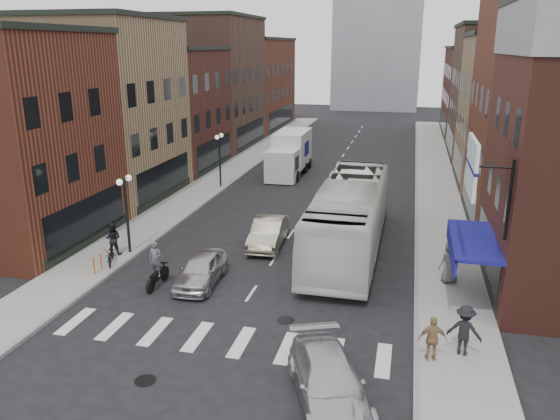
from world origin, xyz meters
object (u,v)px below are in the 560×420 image
Objects in this scene: bike_rack at (97,264)px; curb_car at (329,382)px; motorcycle_rider at (156,266)px; sedan_left_far at (268,233)px; ped_left_solo at (113,239)px; sedan_left_near at (201,270)px; streetlamp_far at (220,150)px; parked_bicycle at (111,255)px; streetlamp_near at (126,200)px; billboard_sign at (474,168)px; transit_bus at (350,216)px; ped_right_a at (464,330)px; ped_right_b at (433,339)px; ped_right_c at (450,262)px; box_truck at (290,154)px.

curb_car is at bearing -30.29° from bike_rack.
motorcycle_rider is 7.14m from sedan_left_far.
bike_rack is at bearing 90.72° from ped_left_solo.
sedan_left_near is at bearing -111.14° from sedan_left_far.
streetlamp_far is 17.68m from motorcycle_rider.
streetlamp_far is at bearing -102.06° from ped_left_solo.
parked_bicycle is (-3.21, 1.65, -0.39)m from motorcycle_rider.
streetlamp_near reaches higher than ped_left_solo.
parked_bicycle is at bearing -90.37° from streetlamp_far.
curb_car is at bearing -48.83° from sedan_left_near.
billboard_sign is 2.20× the size of ped_left_solo.
transit_bus is at bearing 0.36° from sedan_left_far.
transit_bus is 10.72m from ped_right_a.
bike_rack is at bearing -23.71° from ped_right_b.
motorcycle_rider is 10.21m from transit_bus.
transit_bus is at bearing -171.55° from ped_left_solo.
ped_left_solo is at bearing -92.38° from streetlamp_far.
ped_right_a is at bearing -15.48° from motorcycle_rider.
streetlamp_near is 2.07× the size of ped_right_c.
box_truck is at bearing 94.58° from sedan_left_far.
bike_rack is at bearing 167.03° from motorcycle_rider.
ped_right_b is (11.75, -3.54, -0.05)m from motorcycle_rider.
ped_right_c reaches higher than bike_rack.
streetlamp_near is at bearing 119.14° from curb_car.
box_truck reaches higher than curb_car.
ped_right_c reaches higher than ped_right_b.
billboard_sign is at bearing 66.84° from ped_right_c.
streetlamp_far is at bearing 89.31° from bike_rack.
streetlamp_near is at bearing -162.96° from transit_bus.
sedan_left_far is at bearing 90.95° from curb_car.
motorcycle_rider is 1.97m from sedan_left_near.
ped_right_b reaches higher than sedan_left_near.
sedan_left_near is at bearing 19.78° from motorcycle_rider.
motorcycle_rider reaches higher than ped_right_b.
ped_left_solo is at bearing 122.01° from curb_car.
streetlamp_near is 14.00m from streetlamp_far.
streetlamp_near is 2.57× the size of ped_right_b.
billboard_sign is at bearing -52.64° from transit_bus.
streetlamp_near is 0.31× the size of transit_bus.
ped_right_b is at bearing -26.01° from sedan_left_near.
ped_right_c is (15.78, -14.11, -1.77)m from streetlamp_far.
transit_bus reaches higher than sedan_left_near.
ped_right_c is (12.67, 3.19, 0.14)m from motorcycle_rider.
bike_rack is (-0.20, -2.70, -2.36)m from streetlamp_near.
billboard_sign is at bearing -3.71° from motorcycle_rider.
motorcycle_rider is at bearing -12.51° from ped_right_c.
streetlamp_near is 17.18m from ped_right_a.
streetlamp_far is 14.64m from ped_left_solo.
parked_bicycle is (0.10, 1.06, 0.05)m from bike_rack.
streetlamp_near reaches higher than ped_right_a.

